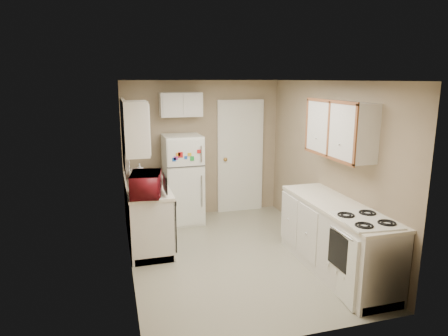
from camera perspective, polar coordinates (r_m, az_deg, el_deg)
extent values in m
plane|color=#B2AE96|center=(5.74, 1.40, -12.35)|extent=(3.80, 3.80, 0.00)
plane|color=white|center=(5.20, 1.55, 12.37)|extent=(3.80, 3.80, 0.00)
plane|color=#9C8A6D|center=(5.11, -13.68, -1.58)|extent=(3.80, 3.80, 0.00)
plane|color=#9C8A6D|center=(5.91, 14.55, 0.27)|extent=(3.80, 3.80, 0.00)
plane|color=#9C8A6D|center=(7.14, -3.09, 2.76)|extent=(2.80, 2.80, 0.00)
plane|color=#9C8A6D|center=(3.65, 10.49, -7.19)|extent=(2.80, 2.80, 0.00)
cube|color=silver|center=(6.20, -10.91, -6.15)|extent=(0.60, 1.80, 0.90)
cube|color=black|center=(5.66, -7.42, -7.46)|extent=(0.03, 0.58, 0.72)
cube|color=gray|center=(6.23, -11.20, -2.15)|extent=(0.54, 0.74, 0.16)
imported|color=maroon|center=(5.39, -11.05, -2.38)|extent=(0.61, 0.40, 0.37)
imported|color=silver|center=(6.51, -11.94, -0.26)|extent=(0.12, 0.12, 0.21)
cube|color=silver|center=(6.07, -13.95, 4.47)|extent=(0.10, 0.98, 1.08)
cube|color=silver|center=(5.23, -12.48, 5.49)|extent=(0.30, 0.45, 0.70)
cube|color=white|center=(6.80, -5.88, -1.63)|extent=(0.63, 0.62, 1.51)
cube|color=silver|center=(6.82, -6.20, 9.01)|extent=(0.70, 0.30, 0.40)
cube|color=white|center=(7.32, 2.35, 1.58)|extent=(0.86, 0.06, 2.08)
cube|color=silver|center=(5.32, 15.65, -9.64)|extent=(0.60, 2.00, 0.90)
cube|color=white|center=(4.87, 19.15, -12.53)|extent=(0.61, 0.72, 0.82)
cube|color=silver|center=(5.31, 16.22, 5.39)|extent=(0.30, 1.20, 0.70)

